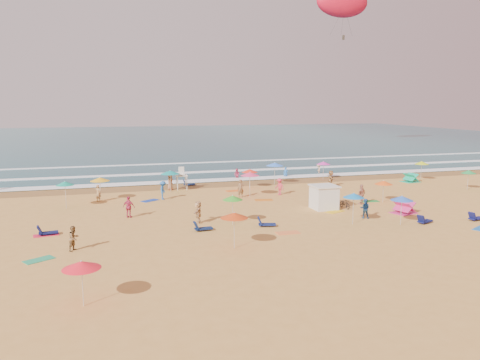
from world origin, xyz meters
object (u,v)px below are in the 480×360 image
object	(u,v)px
bicycle	(345,204)
lifeguard_stand	(181,180)
cabana	(324,198)
parasail	(342,2)

from	to	relation	value
bicycle	lifeguard_stand	bearing A→B (deg)	129.36
cabana	parasail	world-z (taller)	parasail
bicycle	parasail	bearing A→B (deg)	58.78
lifeguard_stand	parasail	size ratio (longest dim) A/B	0.19
cabana	lifeguard_stand	distance (m)	16.70
bicycle	lifeguard_stand	distance (m)	18.19
cabana	lifeguard_stand	world-z (taller)	lifeguard_stand
bicycle	lifeguard_stand	size ratio (longest dim) A/B	0.74
bicycle	parasail	distance (m)	64.67
parasail	cabana	bearing A→B (deg)	-118.77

